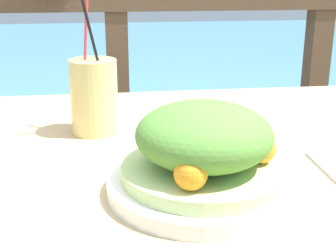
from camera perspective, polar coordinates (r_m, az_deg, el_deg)
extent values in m
cube|color=tan|center=(0.77, -4.22, -4.57)|extent=(1.13, 0.79, 0.04)
cube|color=tan|center=(1.36, 17.69, -12.55)|extent=(0.06, 0.06, 0.72)
cube|color=brown|center=(1.62, -5.83, -2.59)|extent=(0.07, 0.07, 0.92)
cube|color=brown|center=(1.77, 16.79, -1.44)|extent=(0.07, 0.07, 0.92)
cube|color=teal|center=(4.10, -7.04, 6.61)|extent=(12.00, 4.00, 0.43)
cylinder|color=white|center=(0.62, 4.26, -7.10)|extent=(0.25, 0.25, 0.02)
cylinder|color=#C6DB8E|center=(0.62, 4.30, -5.51)|extent=(0.21, 0.21, 0.02)
ellipsoid|color=#568E38|center=(0.60, 4.41, -1.08)|extent=(0.18, 0.18, 0.08)
sphere|color=orange|center=(0.62, 11.22, -2.70)|extent=(0.04, 0.04, 0.04)
sphere|color=orange|center=(0.66, -0.16, -1.17)|extent=(0.04, 0.04, 0.04)
sphere|color=orange|center=(0.54, 2.80, -5.80)|extent=(0.04, 0.04, 0.04)
cylinder|color=#DBCC7F|center=(0.84, -9.01, 3.55)|extent=(0.08, 0.08, 0.13)
cylinder|color=red|center=(0.83, -10.07, 8.57)|extent=(0.02, 0.05, 0.22)
cylinder|color=black|center=(0.82, -8.70, 8.40)|extent=(0.05, 0.04, 0.21)
cube|color=silver|center=(0.71, 19.72, -5.75)|extent=(0.02, 0.18, 0.00)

